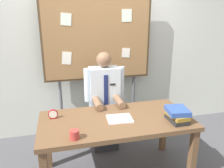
# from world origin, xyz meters

# --- Properties ---
(back_wall) EXTENTS (6.40, 0.08, 2.70)m
(back_wall) POSITION_xyz_m (0.00, 1.26, 1.35)
(back_wall) COLOR silver
(back_wall) RESTS_ON ground_plane
(desk) EXTENTS (1.69, 0.82, 0.75)m
(desk) POSITION_xyz_m (0.00, 0.00, 0.66)
(desk) COLOR brown
(desk) RESTS_ON ground_plane
(person) EXTENTS (0.55, 0.56, 1.40)m
(person) POSITION_xyz_m (0.00, 0.62, 0.65)
(person) COLOR #2D2D33
(person) RESTS_ON ground_plane
(bulletin_board) EXTENTS (1.60, 0.09, 2.18)m
(bulletin_board) POSITION_xyz_m (-0.00, 1.06, 1.53)
(bulletin_board) COLOR #4C3823
(bulletin_board) RESTS_ON ground_plane
(book_stack) EXTENTS (0.25, 0.28, 0.15)m
(book_stack) POSITION_xyz_m (0.63, -0.21, 0.83)
(book_stack) COLOR #262626
(book_stack) RESTS_ON desk
(open_notebook) EXTENTS (0.29, 0.25, 0.01)m
(open_notebook) POSITION_xyz_m (0.04, -0.02, 0.76)
(open_notebook) COLOR silver
(open_notebook) RESTS_ON desk
(desk_clock) EXTENTS (0.11, 0.04, 0.11)m
(desk_clock) POSITION_xyz_m (-0.68, 0.18, 0.80)
(desk_clock) COLOR maroon
(desk_clock) RESTS_ON desk
(coffee_mug) EXTENTS (0.09, 0.09, 0.09)m
(coffee_mug) POSITION_xyz_m (-0.49, -0.31, 0.80)
(coffee_mug) COLOR #B23833
(coffee_mug) RESTS_ON desk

